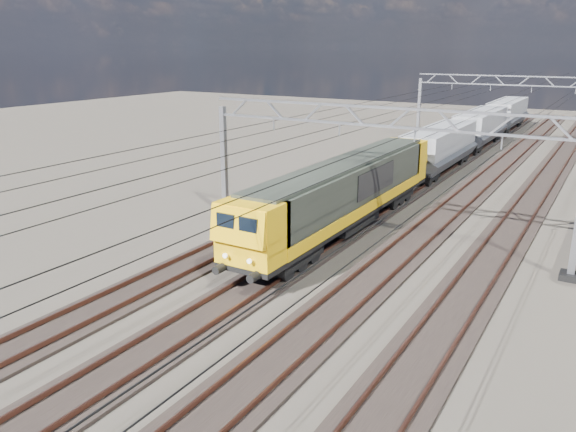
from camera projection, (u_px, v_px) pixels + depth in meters
The scene contains 12 objects.
ground at pixel (337, 267), 26.25m from camera, with size 160.00×160.00×0.00m, color #2A2620.
track_outer_west at pixel (234, 244), 29.18m from camera, with size 2.60×140.00×0.30m.
track_loco at pixel (300, 258), 27.22m from camera, with size 2.60×140.00×0.30m.
track_inner_east at pixel (377, 274), 25.25m from camera, with size 2.60×140.00×0.30m.
track_outer_east at pixel (467, 293), 23.28m from camera, with size 2.60×140.00×0.30m.
catenary_gantry_mid at pixel (374, 170), 28.41m from camera, with size 19.90×0.90×7.11m.
catenary_gantry_far at pixel (509, 107), 57.99m from camera, with size 19.90×0.90×7.11m.
overhead_wires at pixel (403, 125), 31.17m from camera, with size 12.03×140.00×0.53m.
locomotive at pixel (346, 191), 30.72m from camera, with size 2.76×21.10×3.62m.
hopper_wagon_lead at pixel (440, 146), 45.28m from camera, with size 3.38×13.00×3.25m.
hopper_wagon_mid at pixel (480, 126), 56.95m from camera, with size 3.38×13.00×3.25m.
hopper_wagon_third at pixel (507, 112), 68.61m from camera, with size 3.38×13.00×3.25m.
Camera 1 is at (10.56, -22.16, 9.88)m, focal length 35.00 mm.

